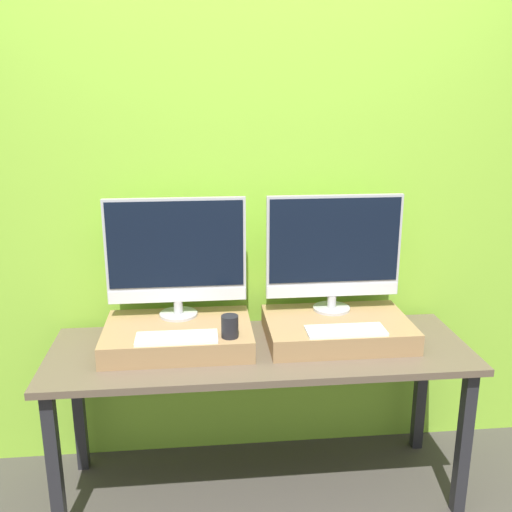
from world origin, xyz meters
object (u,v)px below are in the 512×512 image
object	(u,v)px
monitor_left	(176,254)
monitor_right	(334,250)
keyboard_left	(177,337)
mug	(230,326)
keyboard_right	(346,330)

from	to	relation	value
monitor_left	monitor_right	xyz separation A→B (m)	(0.70, 0.00, 0.00)
monitor_left	keyboard_left	size ratio (longest dim) A/B	1.84
keyboard_left	monitor_right	size ratio (longest dim) A/B	0.54
monitor_left	keyboard_left	bearing A→B (deg)	-90.00
monitor_left	keyboard_left	distance (m)	0.38
mug	monitor_left	bearing A→B (deg)	129.80
keyboard_left	monitor_right	bearing A→B (deg)	20.30
keyboard_left	monitor_left	bearing A→B (deg)	90.00
monitor_right	keyboard_right	size ratio (longest dim) A/B	1.84
monitor_left	mug	world-z (taller)	monitor_left
mug	keyboard_right	size ratio (longest dim) A/B	0.28
keyboard_left	monitor_right	world-z (taller)	monitor_right
keyboard_left	mug	size ratio (longest dim) A/B	3.60
monitor_left	keyboard_right	bearing A→B (deg)	-20.30
keyboard_left	monitor_right	xyz separation A→B (m)	(0.70, 0.26, 0.28)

